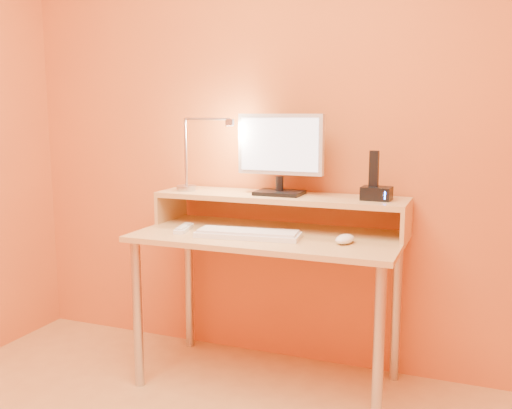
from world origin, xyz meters
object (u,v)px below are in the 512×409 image
at_px(lamp_base, 186,188).
at_px(mouse, 345,239).
at_px(monitor_panel, 280,144).
at_px(phone_dock, 377,193).
at_px(remote_control, 184,229).
at_px(keyboard, 248,235).

distance_m(lamp_base, mouse, 0.88).
bearing_deg(monitor_panel, phone_dock, -0.45).
height_order(phone_dock, mouse, phone_dock).
xyz_separation_m(phone_dock, remote_control, (-0.85, -0.23, -0.18)).
relative_size(lamp_base, keyboard, 0.22).
xyz_separation_m(keyboard, remote_control, (-0.33, 0.02, -0.00)).
bearing_deg(phone_dock, lamp_base, -175.92).
distance_m(monitor_panel, phone_dock, 0.50).
relative_size(monitor_panel, phone_dock, 3.21).
height_order(phone_dock, keyboard, phone_dock).
bearing_deg(monitor_panel, lamp_base, -174.45).
height_order(lamp_base, phone_dock, phone_dock).
relative_size(monitor_panel, remote_control, 2.34).
height_order(keyboard, remote_control, keyboard).
height_order(lamp_base, keyboard, lamp_base).
bearing_deg(phone_dock, monitor_panel, -179.00).
xyz_separation_m(monitor_panel, mouse, (0.37, -0.23, -0.38)).
relative_size(monitor_panel, lamp_base, 4.17).
xyz_separation_m(monitor_panel, phone_dock, (0.46, -0.01, -0.21)).
xyz_separation_m(lamp_base, remote_control, (0.09, -0.20, -0.16)).
relative_size(phone_dock, mouse, 1.11).
height_order(keyboard, mouse, mouse).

